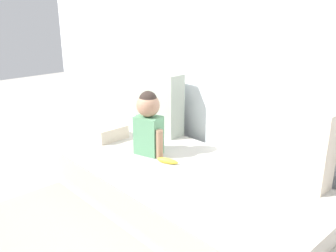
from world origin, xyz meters
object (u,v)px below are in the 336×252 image
(throw_pillow_left, at_px, (159,102))
(folded_blanket, at_px, (103,130))
(banana, at_px, (167,161))
(throw_pillow_right, at_px, (288,143))
(toddler, at_px, (148,121))
(couch, at_px, (182,187))

(throw_pillow_left, relative_size, folded_blanket, 1.38)
(throw_pillow_left, xyz_separation_m, banana, (0.58, -0.42, -0.26))
(throw_pillow_left, relative_size, throw_pillow_right, 0.96)
(throw_pillow_left, height_order, banana, throw_pillow_left)
(folded_blanket, bearing_deg, throw_pillow_left, 61.27)
(throw_pillow_left, height_order, toddler, throw_pillow_left)
(folded_blanket, bearing_deg, toddler, 4.46)
(banana, height_order, folded_blanket, folded_blanket)
(couch, xyz_separation_m, toddler, (-0.30, -0.06, 0.46))
(couch, height_order, throw_pillow_right, throw_pillow_right)
(couch, bearing_deg, throw_pillow_right, 27.80)
(folded_blanket, bearing_deg, banana, 1.71)
(throw_pillow_left, bearing_deg, folded_blanket, -118.73)
(couch, xyz_separation_m, throw_pillow_right, (0.64, 0.34, 0.45))
(throw_pillow_left, distance_m, toddler, 0.53)
(throw_pillow_left, distance_m, folded_blanket, 0.56)
(toddler, height_order, banana, toddler)
(throw_pillow_right, distance_m, banana, 0.86)
(toddler, xyz_separation_m, banana, (0.24, -0.02, -0.24))
(toddler, bearing_deg, banana, -5.10)
(couch, distance_m, banana, 0.24)
(throw_pillow_left, relative_size, toddler, 1.10)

